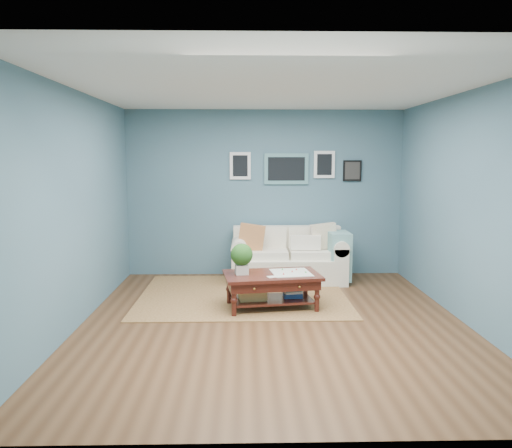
{
  "coord_description": "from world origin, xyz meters",
  "views": [
    {
      "loc": [
        -0.33,
        -5.67,
        1.93
      ],
      "look_at": [
        -0.18,
        1.0,
        1.04
      ],
      "focal_mm": 35.0,
      "sensor_mm": 36.0,
      "label": 1
    }
  ],
  "objects": [
    {
      "name": "loveseat",
      "position": [
        0.43,
        2.02,
        0.38
      ],
      "size": [
        1.81,
        0.82,
        0.93
      ],
      "color": "white",
      "rests_on": "ground"
    },
    {
      "name": "room_shell",
      "position": [
        0.01,
        0.06,
        1.36
      ],
      "size": [
        5.0,
        5.02,
        2.7
      ],
      "color": "brown",
      "rests_on": "ground"
    },
    {
      "name": "area_rug",
      "position": [
        -0.36,
        1.17,
        0.01
      ],
      "size": [
        2.87,
        2.3,
        0.01
      ],
      "primitive_type": "cube",
      "color": "brown",
      "rests_on": "ground"
    },
    {
      "name": "coffee_table",
      "position": [
        -0.05,
        0.57,
        0.38
      ],
      "size": [
        1.3,
        0.87,
        0.85
      ],
      "rotation": [
        0.0,
        0.0,
        0.14
      ],
      "color": "black",
      "rests_on": "ground"
    }
  ]
}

